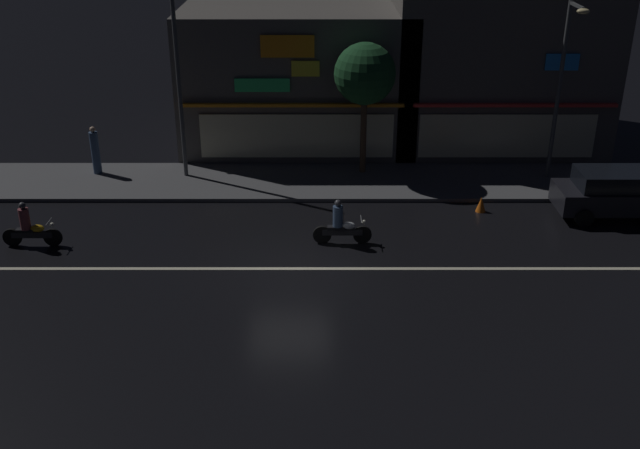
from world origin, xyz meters
TOP-DOWN VIEW (x-y plane):
  - ground_plane at (0.00, 0.00)m, footprint 140.00×140.00m
  - lane_divider_stripe at (0.00, 0.00)m, footprint 26.86×0.16m
  - sidewalk_far at (0.00, 6.97)m, footprint 28.27×3.76m
  - storefront_left_block at (-0.00, 13.09)m, footprint 9.73×8.64m
  - storefront_center_block at (8.48, 12.84)m, footprint 8.87×8.13m
  - streetlamp_west at (-4.32, 7.28)m, footprint 0.44×1.64m
  - streetlamp_mid at (9.84, 7.14)m, footprint 0.44×1.64m
  - pedestrian_on_sidewalk at (-7.86, 7.72)m, footprint 0.33×0.33m
  - street_tree at (2.63, 7.88)m, footprint 2.34×2.34m
  - parked_car_near_kerb at (11.24, 3.91)m, footprint 4.30×1.98m
  - motorcycle_following at (1.61, 1.76)m, footprint 1.90×0.60m
  - motorcycle_opposite_lane at (-8.33, 1.56)m, footprint 1.90×0.60m
  - traffic_cone at (6.64, 4.29)m, footprint 0.36×0.36m

SIDE VIEW (x-z plane):
  - ground_plane at x=0.00m, z-range 0.00..0.00m
  - lane_divider_stripe at x=0.00m, z-range 0.00..0.01m
  - sidewalk_far at x=0.00m, z-range 0.00..0.14m
  - traffic_cone at x=6.64m, z-range 0.00..0.55m
  - motorcycle_following at x=1.61m, z-range -0.13..1.39m
  - motorcycle_opposite_lane at x=-8.33m, z-range -0.13..1.39m
  - parked_car_near_kerb at x=11.24m, z-range 0.03..1.70m
  - pedestrian_on_sidewalk at x=-7.86m, z-range 0.08..1.99m
  - storefront_left_block at x=0.00m, z-range 0.00..5.90m
  - street_tree at x=2.63m, z-range 1.49..6.59m
  - streetlamp_mid at x=9.84m, z-range 0.77..7.47m
  - storefront_center_block at x=8.48m, z-range 0.00..8.85m
  - streetlamp_west at x=-4.32m, z-range 0.79..8.38m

